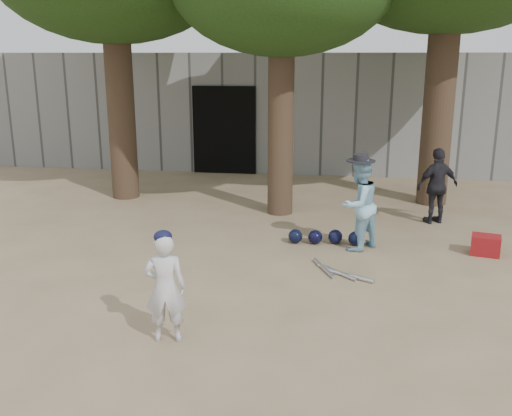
% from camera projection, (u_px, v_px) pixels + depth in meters
% --- Properties ---
extents(ground, '(70.00, 70.00, 0.00)m').
position_uv_depth(ground, '(197.00, 301.00, 7.08)').
color(ground, '#937C5E').
rests_on(ground, ground).
extents(boy_player, '(0.48, 0.37, 1.19)m').
position_uv_depth(boy_player, '(165.00, 288.00, 5.96)').
color(boy_player, silver).
rests_on(boy_player, ground).
extents(spectator_blue, '(0.87, 0.88, 1.43)m').
position_uv_depth(spectator_blue, '(359.00, 205.00, 8.78)').
color(spectator_blue, '#92CAE3').
rests_on(spectator_blue, ground).
extents(spectator_dark, '(0.87, 0.63, 1.37)m').
position_uv_depth(spectator_dark, '(437.00, 186.00, 10.18)').
color(spectator_dark, black).
rests_on(spectator_dark, ground).
extents(red_bag, '(0.48, 0.41, 0.30)m').
position_uv_depth(red_bag, '(486.00, 245.00, 8.68)').
color(red_bag, '#A01815').
rests_on(red_bag, ground).
extents(back_building, '(16.00, 5.24, 3.00)m').
position_uv_depth(back_building, '(282.00, 106.00, 16.56)').
color(back_building, gray).
rests_on(back_building, ground).
extents(helmet_row, '(1.19, 0.30, 0.23)m').
position_uv_depth(helmet_row, '(325.00, 237.00, 9.17)').
color(helmet_row, black).
rests_on(helmet_row, ground).
extents(bat_pile, '(0.86, 0.77, 0.06)m').
position_uv_depth(bat_pile, '(336.00, 272.00, 7.94)').
color(bat_pile, '#BBBBC3').
rests_on(bat_pile, ground).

